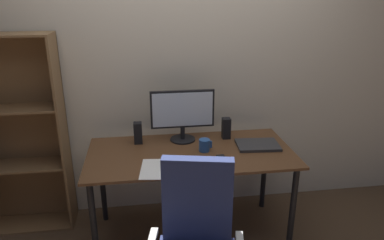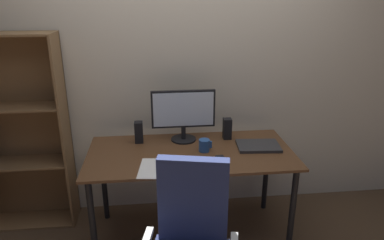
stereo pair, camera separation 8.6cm
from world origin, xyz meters
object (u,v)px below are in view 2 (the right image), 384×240
Objects in this scene: monitor at (183,112)px; coffee_mug at (204,146)px; keyboard at (192,164)px; speaker_left at (139,132)px; mouse at (221,160)px; speaker_right at (227,129)px; desk at (191,162)px; bookshelf at (20,135)px; laptop at (258,146)px.

coffee_mug is (0.14, -0.23, -0.19)m from monitor.
keyboard is 0.58m from speaker_left.
speaker_right reaches higher than mouse.
speaker_right is (0.32, 0.22, 0.17)m from desk.
keyboard is 1.71× the size of speaker_left.
mouse is at bearing -107.18° from speaker_right.
coffee_mug is at bearing -2.59° from desk.
keyboard is 0.21m from mouse.
bookshelf is (-1.32, 0.59, 0.04)m from keyboard.
desk is 15.58× the size of coffee_mug.
monitor is at bearing 98.02° from desk.
mouse is 0.30× the size of laptop.
speaker_right is at bearing -1.29° from monitor.
speaker_right is at bearing 54.04° from keyboard.
keyboard is (0.02, -0.44, -0.23)m from monitor.
laptop is at bearing 2.56° from desk.
coffee_mug is at bearing -24.76° from speaker_left.
speaker_right is (-0.20, 0.20, 0.07)m from laptop.
monitor reaches higher than speaker_left.
monitor reaches higher than coffee_mug.
keyboard is 3.02× the size of mouse.
monitor reaches higher than laptop.
coffee_mug is (0.10, -0.00, 0.13)m from desk.
desk is at bearing 130.20° from mouse.
monitor is 2.94× the size of speaker_left.
mouse is at bearing -44.73° from desk.
monitor reaches higher than desk.
monitor reaches higher than speaker_right.
monitor is 5.20× the size of mouse.
speaker_right is at bearing -5.20° from bookshelf.
bookshelf is at bearing 170.99° from speaker_left.
speaker_left is (-0.58, 0.41, 0.07)m from mouse.
mouse is at bearing -35.48° from speaker_left.
mouse is 0.71m from speaker_left.
bookshelf reaches higher than laptop.
speaker_left reaches higher than mouse.
laptop is at bearing -12.23° from speaker_left.
mouse is (0.21, 0.02, 0.01)m from keyboard.
speaker_right is at bearing 46.13° from coffee_mug.
mouse is (0.19, -0.19, 0.10)m from desk.
speaker_right is at bearing 140.45° from laptop.
bookshelf is (-1.53, 0.56, 0.03)m from mouse.
monitor is 1.72× the size of keyboard.
speaker_left and speaker_right have the same top height.
coffee_mug is 0.31× the size of laptop.
desk is at bearing 177.41° from coffee_mug.
monitor is at bearing -6.25° from bookshelf.
coffee_mug is 0.31m from speaker_right.
mouse is 0.06× the size of bookshelf.
coffee_mug is 0.42m from laptop.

